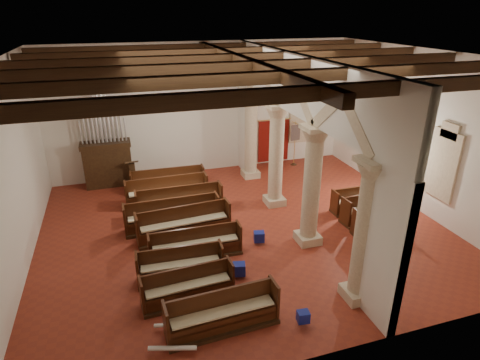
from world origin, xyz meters
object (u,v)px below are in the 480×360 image
aisle_pew_0 (379,225)px  processional_banner (294,150)px  pipe_organ (107,156)px  lectern (133,176)px  nave_pew_0 (223,317)px

aisle_pew_0 → processional_banner: bearing=92.7°
pipe_organ → lectern: size_ratio=3.21×
nave_pew_0 → aisle_pew_0: size_ratio=1.52×
processional_banner → aisle_pew_0: bearing=-96.5°
processional_banner → aisle_pew_0: processional_banner is taller
lectern → nave_pew_0: size_ratio=0.48×
lectern → processional_banner: bearing=2.9°
pipe_organ → processional_banner: (8.89, -0.21, -0.59)m
pipe_organ → nave_pew_0: (2.50, -10.00, -1.02)m
lectern → pipe_organ: bearing=141.7°
processional_banner → pipe_organ: bearing=172.2°
pipe_organ → aisle_pew_0: 11.53m
lectern → processional_banner: size_ratio=0.61×
lectern → aisle_pew_0: 10.25m
processional_banner → aisle_pew_0: 7.08m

